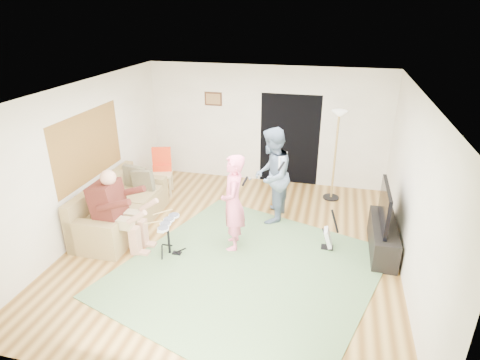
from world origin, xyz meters
The scene contains 19 objects.
floor centered at (0.00, 0.00, 0.00)m, with size 6.00×6.00×0.00m, color brown.
walls centered at (0.00, 0.00, 1.35)m, with size 5.50×6.00×2.70m, color silver, non-canonical shape.
ceiling centered at (0.00, 0.00, 2.70)m, with size 6.00×6.00×0.00m, color white.
window_blinds centered at (-2.74, 0.20, 1.55)m, with size 2.05×2.05×0.00m, color olive.
doorway centered at (0.55, 2.99, 1.05)m, with size 2.10×2.10×0.00m, color black.
picture_frame centered at (-1.25, 2.99, 1.90)m, with size 0.42×0.03×0.32m, color #3F2314.
area_rug centered at (0.40, -0.68, 0.01)m, with size 3.66×3.72×0.02m, color #527346.
sofa centered at (-2.30, 0.16, 0.30)m, with size 0.91×2.21×0.89m.
drummer centered at (-1.86, -0.49, 0.56)m, with size 0.93×0.52×1.43m.
drum_kit centered at (-1.00, -0.49, 0.28)m, with size 0.35×0.63×0.65m.
singer centered at (0.00, -0.01, 0.85)m, with size 0.62×0.41×1.69m, color pink.
microphone centered at (0.20, -0.01, 1.26)m, with size 0.06×0.06×0.24m, color black, non-canonical shape.
guitarist centered at (0.46, 1.11, 0.92)m, with size 0.90×0.70×1.85m, color slate.
guitar_held centered at (0.66, 1.11, 1.26)m, with size 0.12×0.60×0.26m, color silver, non-canonical shape.
guitar_spare centered at (1.60, 0.30, 0.22)m, with size 0.27×0.24×0.76m.
torchiere_lamp centered at (1.59, 2.34, 1.33)m, with size 0.35×0.35×1.94m.
dining_chair centered at (-2.07, 1.73, 0.36)m, with size 0.54×0.56×1.02m.
tv_cabinet centered at (2.50, 0.46, 0.25)m, with size 0.40×1.40×0.50m, color black.
television centered at (2.45, 0.46, 0.85)m, with size 0.06×1.11×0.68m, color black.
Camera 1 is at (1.52, -5.79, 3.87)m, focal length 30.00 mm.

